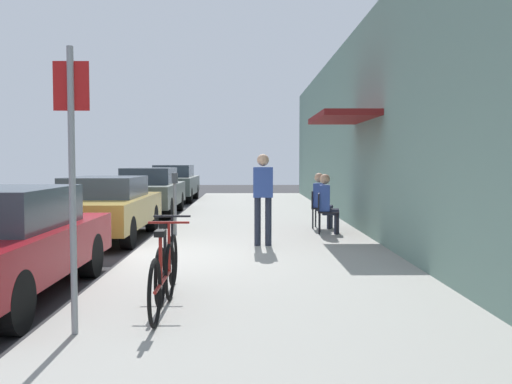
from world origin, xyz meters
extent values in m
plane|color=#2D2D30|center=(0.00, 0.00, 0.00)|extent=(60.00, 60.00, 0.00)
cube|color=#9E9B93|center=(2.25, 2.00, 0.06)|extent=(4.50, 32.00, 0.12)
cube|color=gray|center=(4.65, 2.00, 2.39)|extent=(0.30, 32.00, 4.77)
cube|color=maroon|center=(3.95, 2.54, 2.60)|extent=(1.10, 2.80, 0.12)
cylinder|color=black|center=(-0.31, -1.09, 0.32)|extent=(0.22, 0.64, 0.64)
cylinder|color=black|center=(-0.31, -3.82, 0.32)|extent=(0.22, 0.64, 0.64)
cube|color=#A58433|center=(-1.10, 2.87, 0.61)|extent=(1.80, 4.40, 0.59)
cube|color=#333D47|center=(-1.10, 3.02, 1.13)|extent=(1.48, 2.11, 0.44)
cylinder|color=black|center=(-0.31, 4.23, 0.32)|extent=(0.22, 0.64, 0.64)
cylinder|color=black|center=(-1.89, 4.23, 0.32)|extent=(0.22, 0.64, 0.64)
cylinder|color=black|center=(-0.31, 1.50, 0.32)|extent=(0.22, 0.64, 0.64)
cylinder|color=black|center=(-1.89, 1.50, 0.32)|extent=(0.22, 0.64, 0.64)
cube|color=#47514C|center=(-1.10, 8.42, 0.65)|extent=(1.80, 4.40, 0.65)
cube|color=#333D47|center=(-1.10, 8.57, 1.22)|extent=(1.48, 2.11, 0.50)
cylinder|color=black|center=(-0.31, 9.78, 0.32)|extent=(0.22, 0.64, 0.64)
cylinder|color=black|center=(-1.89, 9.78, 0.32)|extent=(0.22, 0.64, 0.64)
cylinder|color=black|center=(-0.31, 7.05, 0.32)|extent=(0.22, 0.64, 0.64)
cylinder|color=black|center=(-1.89, 7.05, 0.32)|extent=(0.22, 0.64, 0.64)
cube|color=#47514C|center=(-1.10, 14.41, 0.67)|extent=(1.80, 4.40, 0.70)
cube|color=#333D47|center=(-1.10, 14.56, 1.26)|extent=(1.48, 2.11, 0.49)
cylinder|color=black|center=(-0.31, 15.77, 0.32)|extent=(0.22, 0.64, 0.64)
cylinder|color=black|center=(-1.89, 15.77, 0.32)|extent=(0.22, 0.64, 0.64)
cylinder|color=black|center=(-0.31, 13.04, 0.32)|extent=(0.22, 0.64, 0.64)
cylinder|color=black|center=(-1.89, 13.04, 0.32)|extent=(0.22, 0.64, 0.64)
cylinder|color=slate|center=(0.45, 2.65, 0.67)|extent=(0.07, 0.07, 1.10)
cube|color=#383D42|center=(0.45, 2.65, 1.33)|extent=(0.12, 0.10, 0.22)
cylinder|color=gray|center=(0.40, -4.19, 1.42)|extent=(0.06, 0.06, 2.60)
cube|color=red|center=(0.40, -4.17, 2.37)|extent=(0.32, 0.02, 0.44)
torus|color=black|center=(1.04, -2.23, 0.45)|extent=(0.04, 0.66, 0.66)
torus|color=black|center=(1.04, -3.28, 0.45)|extent=(0.04, 0.66, 0.66)
cylinder|color=black|center=(1.04, -2.75, 0.45)|extent=(0.04, 1.05, 0.04)
cylinder|color=black|center=(1.04, -2.90, 0.70)|extent=(0.04, 0.04, 0.50)
cube|color=black|center=(1.04, -2.90, 0.97)|extent=(0.10, 0.20, 0.06)
cylinder|color=black|center=(1.04, -2.28, 0.73)|extent=(0.03, 0.03, 0.56)
cylinder|color=black|center=(1.04, -2.28, 1.01)|extent=(0.46, 0.03, 0.03)
torus|color=black|center=(1.10, -2.95, 0.45)|extent=(0.04, 0.66, 0.66)
torus|color=black|center=(1.10, -4.00, 0.45)|extent=(0.04, 0.66, 0.66)
cylinder|color=maroon|center=(1.10, -3.47, 0.45)|extent=(0.04, 1.05, 0.04)
cylinder|color=maroon|center=(1.10, -3.62, 0.70)|extent=(0.04, 0.04, 0.50)
cube|color=black|center=(1.10, -3.62, 0.97)|extent=(0.10, 0.20, 0.06)
cylinder|color=maroon|center=(1.10, -3.00, 0.73)|extent=(0.03, 0.03, 0.56)
cylinder|color=maroon|center=(1.10, -3.00, 1.01)|extent=(0.46, 0.03, 0.03)
cylinder|color=black|center=(3.96, 3.05, 0.34)|extent=(0.04, 0.04, 0.45)
cylinder|color=black|center=(3.90, 2.67, 0.34)|extent=(0.04, 0.04, 0.45)
cylinder|color=black|center=(3.58, 3.11, 0.34)|extent=(0.04, 0.04, 0.45)
cylinder|color=black|center=(3.52, 2.73, 0.34)|extent=(0.04, 0.04, 0.45)
cube|color=black|center=(3.74, 2.89, 0.59)|extent=(0.50, 0.50, 0.03)
cube|color=black|center=(3.54, 2.92, 0.79)|extent=(0.10, 0.44, 0.40)
cylinder|color=#232838|center=(3.93, 2.96, 0.35)|extent=(0.11, 0.11, 0.47)
cylinder|color=#232838|center=(3.80, 2.98, 0.59)|extent=(0.38, 0.19, 0.14)
cylinder|color=#232838|center=(3.90, 2.76, 0.35)|extent=(0.11, 0.11, 0.47)
cylinder|color=#232838|center=(3.77, 2.78, 0.59)|extent=(0.38, 0.19, 0.14)
cube|color=#334C99|center=(3.66, 2.90, 0.89)|extent=(0.27, 0.39, 0.56)
sphere|color=tan|center=(3.66, 2.90, 1.30)|extent=(0.22, 0.22, 0.22)
cylinder|color=black|center=(3.98, 4.00, 0.34)|extent=(0.04, 0.04, 0.45)
cylinder|color=black|center=(3.87, 3.64, 0.34)|extent=(0.04, 0.04, 0.45)
cylinder|color=black|center=(3.61, 4.11, 0.34)|extent=(0.04, 0.04, 0.45)
cylinder|color=black|center=(3.50, 3.75, 0.34)|extent=(0.04, 0.04, 0.45)
cube|color=black|center=(3.74, 3.88, 0.59)|extent=(0.55, 0.55, 0.03)
cube|color=black|center=(3.54, 3.94, 0.79)|extent=(0.16, 0.43, 0.40)
cylinder|color=#232838|center=(3.94, 3.92, 0.35)|extent=(0.11, 0.11, 0.47)
cylinder|color=#232838|center=(3.82, 3.96, 0.59)|extent=(0.39, 0.24, 0.14)
cylinder|color=#232838|center=(3.88, 3.73, 0.35)|extent=(0.11, 0.11, 0.47)
cylinder|color=#232838|center=(3.76, 3.77, 0.59)|extent=(0.39, 0.24, 0.14)
cube|color=#334C99|center=(3.66, 3.90, 0.89)|extent=(0.31, 0.41, 0.56)
sphere|color=tan|center=(3.66, 3.90, 1.30)|extent=(0.22, 0.22, 0.22)
cylinder|color=#232838|center=(2.17, 1.14, 0.57)|extent=(0.12, 0.12, 0.90)
cylinder|color=#232838|center=(2.37, 1.14, 0.57)|extent=(0.12, 0.12, 0.90)
cube|color=#334C99|center=(2.27, 1.14, 1.30)|extent=(0.36, 0.22, 0.56)
sphere|color=tan|center=(2.27, 1.14, 1.71)|extent=(0.22, 0.22, 0.22)
camera|label=1|loc=(1.97, -9.31, 1.70)|focal=39.76mm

